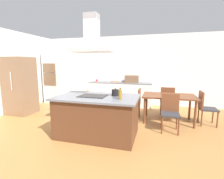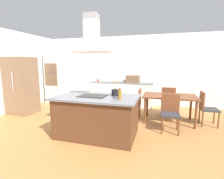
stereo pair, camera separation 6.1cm
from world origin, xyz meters
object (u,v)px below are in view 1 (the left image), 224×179
at_px(olive_oil_bottle, 120,94).
at_px(chair_facing_island, 170,110).
at_px(chair_at_right_end, 205,106).
at_px(wall_oven_stack, 55,76).
at_px(cutting_board, 115,82).
at_px(coffee_mug_red, 97,80).
at_px(cooktop, 93,96).
at_px(tea_kettle, 115,93).
at_px(dining_table, 169,98).
at_px(range_hood, 92,40).
at_px(chair_facing_back_wall, 167,99).
at_px(chair_at_left_end, 136,102).
at_px(refrigerator, 20,86).
at_px(countertop_microwave, 132,79).

xyz_separation_m(olive_oil_bottle, chair_facing_island, (1.03, 0.88, -0.49)).
bearing_deg(chair_at_right_end, wall_oven_stack, 166.85).
bearing_deg(cutting_board, coffee_mug_red, -175.33).
bearing_deg(cooktop, chair_facing_island, 23.03).
xyz_separation_m(coffee_mug_red, chair_at_right_end, (3.60, -1.49, -0.44)).
bearing_deg(chair_facing_island, cutting_board, 131.46).
bearing_deg(olive_oil_bottle, tea_kettle, 119.91).
distance_m(tea_kettle, dining_table, 1.76).
relative_size(olive_oil_bottle, coffee_mug_red, 2.56).
xyz_separation_m(tea_kettle, chair_at_right_end, (2.13, 1.23, -0.47)).
height_order(cutting_board, chair_at_right_end, cutting_board).
bearing_deg(chair_facing_island, range_hood, -156.97).
bearing_deg(cutting_board, chair_at_right_end, -28.32).
xyz_separation_m(chair_facing_back_wall, chair_facing_island, (0.00, -1.33, 0.00)).
height_order(wall_oven_stack, chair_at_right_end, wall_oven_stack).
bearing_deg(chair_facing_back_wall, coffee_mug_red, 163.01).
xyz_separation_m(chair_facing_back_wall, range_hood, (-1.69, -2.05, 1.59)).
xyz_separation_m(chair_facing_back_wall, chair_at_left_end, (-0.92, -0.67, 0.00)).
xyz_separation_m(coffee_mug_red, chair_at_left_end, (1.77, -1.49, -0.44)).
xyz_separation_m(cooktop, refrigerator, (-2.88, 0.91, 0.00)).
relative_size(cooktop, refrigerator, 0.33).
height_order(coffee_mug_red, chair_at_left_end, coffee_mug_red).
xyz_separation_m(cooktop, chair_at_right_end, (2.61, 1.38, -0.40)).
distance_m(cooktop, chair_at_right_end, 2.98).
xyz_separation_m(coffee_mug_red, range_hood, (1.00, -2.87, 1.16)).
relative_size(countertop_microwave, range_hood, 0.56).
bearing_deg(range_hood, countertop_microwave, 81.44).
height_order(wall_oven_stack, dining_table, wall_oven_stack).
xyz_separation_m(wall_oven_stack, chair_facing_back_wall, (4.49, -0.60, -0.59)).
height_order(tea_kettle, dining_table, tea_kettle).
distance_m(cutting_board, dining_table, 2.50).
xyz_separation_m(olive_oil_bottle, countertop_microwave, (-0.22, 3.04, 0.04)).
relative_size(olive_oil_bottle, range_hood, 0.26).
relative_size(cooktop, olive_oil_bottle, 2.61).
bearing_deg(chair_at_left_end, coffee_mug_red, 140.00).
distance_m(cutting_board, refrigerator, 3.31).
bearing_deg(dining_table, cutting_board, 141.64).
bearing_deg(olive_oil_bottle, countertop_microwave, 94.18).
height_order(olive_oil_bottle, chair_at_right_end, olive_oil_bottle).
xyz_separation_m(tea_kettle, chair_facing_back_wall, (1.21, 1.90, -0.47)).
bearing_deg(cutting_board, countertop_microwave, -4.10).
bearing_deg(tea_kettle, wall_oven_stack, 142.68).
bearing_deg(tea_kettle, chair_at_left_end, 76.38).
distance_m(refrigerator, range_hood, 3.25).
height_order(tea_kettle, coffee_mug_red, tea_kettle).
distance_m(coffee_mug_red, wall_oven_stack, 1.82).
bearing_deg(refrigerator, range_hood, -17.51).
bearing_deg(cutting_board, chair_at_left_end, -56.12).
bearing_deg(chair_facing_back_wall, chair_at_left_end, -143.99).
distance_m(olive_oil_bottle, chair_at_right_end, 2.54).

